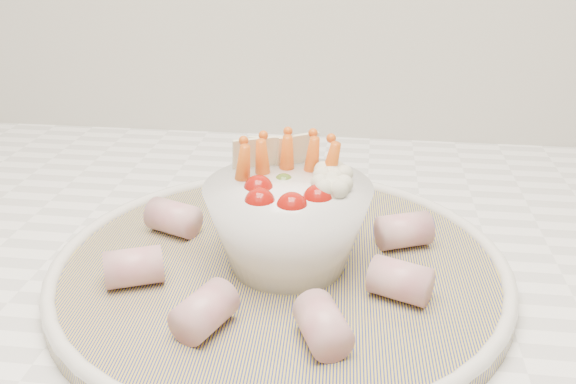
# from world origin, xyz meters

# --- Properties ---
(serving_platter) EXTENTS (0.40, 0.40, 0.02)m
(serving_platter) POSITION_xyz_m (0.10, 1.38, 0.93)
(serving_platter) COLOR navy
(serving_platter) RESTS_ON kitchen_counter
(veggie_bowl) EXTENTS (0.14, 0.14, 0.10)m
(veggie_bowl) POSITION_xyz_m (0.11, 1.38, 0.98)
(veggie_bowl) COLOR white
(veggie_bowl) RESTS_ON serving_platter
(cured_meat_rolls) EXTENTS (0.27, 0.27, 0.03)m
(cured_meat_rolls) POSITION_xyz_m (0.10, 1.38, 0.95)
(cured_meat_rolls) COLOR #B45262
(cured_meat_rolls) RESTS_ON serving_platter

